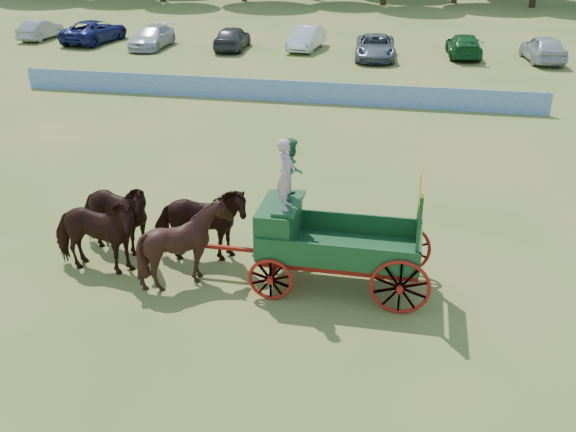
# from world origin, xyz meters

# --- Properties ---
(ground) EXTENTS (160.00, 160.00, 0.00)m
(ground) POSITION_xyz_m (0.00, 0.00, 0.00)
(ground) COLOR olive
(ground) RESTS_ON ground
(horse_lead_left) EXTENTS (2.53, 1.20, 2.12)m
(horse_lead_left) POSITION_xyz_m (-1.65, 0.93, 1.06)
(horse_lead_left) COLOR black
(horse_lead_left) RESTS_ON ground
(horse_lead_right) EXTENTS (2.69, 1.64, 2.12)m
(horse_lead_right) POSITION_xyz_m (-1.65, 2.03, 1.06)
(horse_lead_right) COLOR black
(horse_lead_right) RESTS_ON ground
(horse_wheel_left) EXTENTS (2.05, 1.86, 2.12)m
(horse_wheel_left) POSITION_xyz_m (0.75, 0.93, 1.06)
(horse_wheel_left) COLOR black
(horse_wheel_left) RESTS_ON ground
(horse_wheel_right) EXTENTS (2.68, 1.58, 2.12)m
(horse_wheel_right) POSITION_xyz_m (0.75, 2.03, 1.06)
(horse_wheel_right) COLOR black
(horse_wheel_right) RESTS_ON ground
(farm_dray) EXTENTS (6.00, 2.00, 3.83)m
(farm_dray) POSITION_xyz_m (3.72, 1.49, 1.63)
(farm_dray) COLOR #A91F10
(farm_dray) RESTS_ON ground
(sponsor_banner) EXTENTS (26.00, 0.08, 1.05)m
(sponsor_banner) POSITION_xyz_m (-1.00, 18.00, 0.53)
(sponsor_banner) COLOR #1C569C
(sponsor_banner) RESTS_ON ground
(parked_cars) EXTENTS (41.53, 7.42, 1.63)m
(parked_cars) POSITION_xyz_m (-5.43, 30.25, 0.75)
(parked_cars) COLOR silver
(parked_cars) RESTS_ON ground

